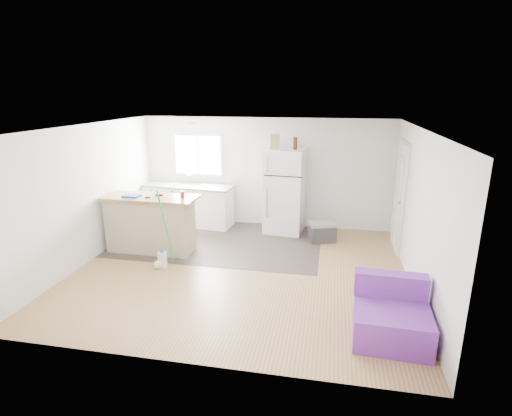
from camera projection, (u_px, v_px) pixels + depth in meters
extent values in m
cube|color=olive|center=(241.00, 270.00, 6.82)|extent=(5.50, 5.00, 0.01)
cube|color=white|center=(239.00, 127.00, 6.15)|extent=(5.50, 5.00, 0.01)
cube|color=white|center=(266.00, 173.00, 8.84)|extent=(5.50, 0.01, 2.40)
cube|color=white|center=(185.00, 265.00, 4.13)|extent=(5.50, 0.01, 2.40)
cube|color=white|center=(87.00, 194.00, 6.99)|extent=(0.01, 5.00, 2.40)
cube|color=white|center=(418.00, 211.00, 5.98)|extent=(0.01, 5.00, 2.40)
cube|color=#342C27|center=(220.00, 241.00, 8.13)|extent=(4.05, 2.50, 0.00)
cube|color=white|center=(198.00, 155.00, 9.02)|extent=(1.18, 0.04, 0.98)
cube|color=white|center=(198.00, 155.00, 9.00)|extent=(1.05, 0.01, 0.85)
cube|color=white|center=(198.00, 155.00, 8.99)|extent=(0.03, 0.02, 0.85)
cube|color=white|center=(399.00, 197.00, 7.50)|extent=(0.05, 0.82, 2.03)
cube|color=white|center=(400.00, 197.00, 7.50)|extent=(0.03, 0.92, 2.10)
sphere|color=gold|center=(399.00, 203.00, 7.21)|extent=(0.07, 0.07, 0.07)
cylinder|color=white|center=(192.00, 123.00, 7.51)|extent=(0.30, 0.30, 0.07)
cube|color=white|center=(188.00, 205.00, 9.07)|extent=(2.05, 0.78, 0.88)
cube|color=gray|center=(187.00, 186.00, 8.94)|extent=(2.11, 0.83, 0.04)
cube|color=silver|center=(187.00, 186.00, 8.91)|extent=(0.59, 0.47, 0.06)
cube|color=tan|center=(151.00, 225.00, 7.52)|extent=(1.59, 0.58, 1.02)
cube|color=#B3774D|center=(150.00, 198.00, 7.36)|extent=(1.75, 0.68, 0.05)
cube|color=white|center=(285.00, 191.00, 8.47)|extent=(0.86, 0.81, 1.80)
cube|color=black|center=(283.00, 176.00, 8.01)|extent=(0.79, 0.08, 0.02)
cube|color=silver|center=(267.00, 164.00, 7.99)|extent=(0.03, 0.02, 0.32)
cube|color=silver|center=(267.00, 202.00, 8.21)|extent=(0.03, 0.02, 0.63)
cube|color=#313234|center=(322.00, 233.00, 8.09)|extent=(0.58, 0.48, 0.33)
cube|color=gray|center=(323.00, 224.00, 8.03)|extent=(0.61, 0.50, 0.07)
cube|color=purple|center=(391.00, 324.00, 4.86)|extent=(0.93, 0.88, 0.42)
cube|color=purple|center=(391.00, 285.00, 5.05)|extent=(0.90, 0.25, 0.32)
cube|color=white|center=(163.00, 260.00, 6.89)|extent=(0.18, 0.15, 0.28)
cylinder|color=blue|center=(162.00, 251.00, 6.84)|extent=(0.07, 0.07, 0.05)
cylinder|color=green|center=(166.00, 227.00, 6.77)|extent=(0.11, 0.36, 1.35)
sphere|color=beige|center=(158.00, 265.00, 6.85)|extent=(0.16, 0.16, 0.16)
cylinder|color=red|center=(182.00, 194.00, 7.25)|extent=(0.10, 0.10, 0.12)
cube|color=#1241B0|center=(132.00, 196.00, 7.33)|extent=(0.32, 0.24, 0.04)
cube|color=black|center=(159.00, 195.00, 7.39)|extent=(0.15, 0.09, 0.03)
cube|color=black|center=(148.00, 197.00, 7.23)|extent=(0.11, 0.06, 0.03)
cube|color=tan|center=(274.00, 142.00, 8.14)|extent=(0.22, 0.16, 0.30)
cylinder|color=#371B0A|center=(296.00, 143.00, 8.07)|extent=(0.09, 0.09, 0.25)
cylinder|color=#371B0A|center=(295.00, 143.00, 8.12)|extent=(0.07, 0.07, 0.25)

